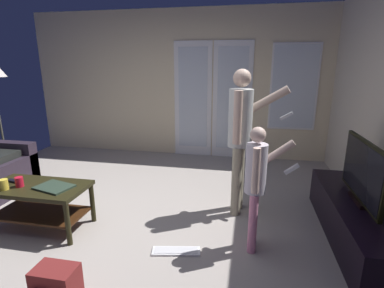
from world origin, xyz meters
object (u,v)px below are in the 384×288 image
Objects in this scene: flat_screen_tv at (363,172)px; dvd_remote_slim at (15,181)px; person_child at (257,179)px; backpack at (56,286)px; laptop_closed at (54,187)px; cup_by_laptop at (4,185)px; person_adult at (241,130)px; loose_keyboard at (176,251)px; cup_near_edge at (19,182)px; tv_stand at (355,221)px; coffee_table at (38,197)px.

flat_screen_tv reaches higher than dvd_remote_slim.
backpack is at bearing -146.23° from person_child.
laptop_closed is 3.30× the size of cup_by_laptop.
backpack is (-1.22, -1.63, -0.84)m from person_adult.
person_adult is at bearing 28.23° from dvd_remote_slim.
loose_keyboard is 4.51× the size of cup_near_edge.
person_child is 2.44m from cup_by_laptop.
person_child is at bearing -161.30° from tv_stand.
tv_stand is at bearing 22.60° from laptop_closed.
cup_by_laptop is at bearing 144.89° from backpack.
cup_near_edge is (-0.15, -0.05, 0.18)m from coffee_table.
coffee_table is 1.04× the size of flat_screen_tv.
person_adult reaches higher than laptop_closed.
cup_near_edge is at bearing -21.83° from dvd_remote_slim.
cup_near_edge reaches higher than backpack.
loose_keyboard is (-0.69, -0.20, -0.68)m from person_child.
flat_screen_tv is 0.59× the size of person_adult.
person_adult reaches higher than cup_by_laptop.
flat_screen_tv reaches higher than backpack.
person_child reaches higher than backpack.
person_adult reaches higher than cup_near_edge.
person_adult is (-1.13, 0.37, 0.77)m from tv_stand.
tv_stand is 10.47× the size of dvd_remote_slim.
tv_stand is 3.90× the size of loose_keyboard.
flat_screen_tv is at bearing 17.90° from loose_keyboard.
coffee_table is 0.34m from cup_by_laptop.
person_child is at bearing -76.47° from person_adult.
person_adult is 9.53× the size of dvd_remote_slim.
cup_near_edge is at bearing -172.48° from tv_stand.
coffee_table is 1.53m from loose_keyboard.
loose_keyboard is 1.85m from dvd_remote_slim.
dvd_remote_slim reaches higher than laptop_closed.
laptop_closed is at bearing -156.78° from person_adult.
flat_screen_tv is (-0.00, 0.00, 0.50)m from tv_stand.
person_adult reaches higher than tv_stand.
cup_near_edge is at bearing -159.44° from person_adult.
coffee_table is at bearing -178.47° from person_child.
backpack is at bearing -41.15° from cup_near_edge.
laptop_closed is (-2.93, -0.40, -0.22)m from flat_screen_tv.
dvd_remote_slim is (-0.29, 0.04, 0.14)m from coffee_table.
loose_keyboard is 4.33× the size of cup_by_laptop.
person_adult is at bearing 103.53° from person_child.
cup_near_edge is at bearing -172.41° from flat_screen_tv.
laptop_closed is 0.36m from cup_near_edge.
cup_near_edge is at bearing 44.14° from cup_by_laptop.
laptop_closed reaches higher than loose_keyboard.
cup_near_edge reaches higher than laptop_closed.
backpack is 0.67× the size of loose_keyboard.
flat_screen_tv is 0.83× the size of person_child.
person_child reaches higher than cup_by_laptop.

